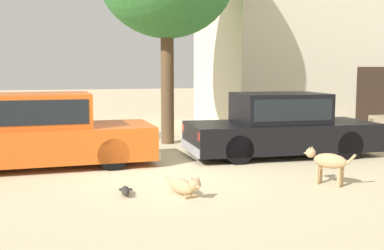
% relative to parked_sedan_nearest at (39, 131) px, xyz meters
% --- Properties ---
extents(ground_plane, '(80.00, 80.00, 0.00)m').
position_rel_parked_sedan_nearest_xyz_m(ground_plane, '(2.36, -1.22, -0.75)').
color(ground_plane, '#CCB78E').
extents(parked_sedan_nearest, '(4.85, 1.95, 1.54)m').
position_rel_parked_sedan_nearest_xyz_m(parked_sedan_nearest, '(0.00, 0.00, 0.00)').
color(parked_sedan_nearest, '#D15619').
rests_on(parked_sedan_nearest, ground_plane).
extents(parked_sedan_second, '(4.57, 1.96, 1.48)m').
position_rel_parked_sedan_nearest_xyz_m(parked_sedan_second, '(5.42, -0.10, -0.03)').
color(parked_sedan_second, black).
rests_on(parked_sedan_second, ground_plane).
extents(apartment_block, '(12.65, 5.32, 7.90)m').
position_rel_parked_sedan_nearest_xyz_m(apartment_block, '(11.93, 5.58, 3.20)').
color(apartment_block, beige).
rests_on(apartment_block, ground_plane).
extents(stray_dog_spotted, '(0.43, 1.05, 0.37)m').
position_rel_parked_sedan_nearest_xyz_m(stray_dog_spotted, '(2.34, -3.02, -0.60)').
color(stray_dog_spotted, tan).
rests_on(stray_dog_spotted, ground_plane).
extents(stray_dog_tan, '(0.64, 0.81, 0.66)m').
position_rel_parked_sedan_nearest_xyz_m(stray_dog_tan, '(4.95, -2.99, -0.33)').
color(stray_dog_tan, tan).
rests_on(stray_dog_tan, ground_plane).
extents(stray_cat, '(0.23, 0.59, 0.15)m').
position_rel_parked_sedan_nearest_xyz_m(stray_cat, '(1.42, -2.78, -0.68)').
color(stray_cat, '#2D2B28').
rests_on(stray_cat, ground_plane).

